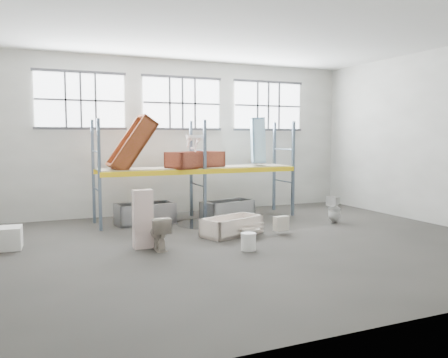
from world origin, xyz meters
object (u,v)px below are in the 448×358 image
steel_tub_left (145,213)px  blue_tub_upright (258,140)px  bucket (248,242)px  bathtub_beige (232,226)px  toilet_white (334,209)px  steel_tub_right (227,210)px  rust_tub_flat (195,160)px  toilet_beige (159,233)px  cistern_tall (143,219)px

steel_tub_left → blue_tub_upright: (3.74, 0.17, 2.09)m
steel_tub_left → bucket: bearing=-71.2°
bathtub_beige → toilet_white: size_ratio=1.97×
steel_tub_right → rust_tub_flat: (-0.90, 0.35, 1.53)m
rust_tub_flat → bucket: (-0.21, -4.01, -1.63)m
toilet_beige → steel_tub_left: (0.45, 3.12, -0.08)m
toilet_beige → bucket: size_ratio=1.94×
cistern_tall → rust_tub_flat: size_ratio=0.76×
steel_tub_left → rust_tub_flat: bearing=1.2°
toilet_white → bucket: toilet_white is taller
toilet_white → blue_tub_upright: size_ratio=0.57×
bathtub_beige → cistern_tall: 2.49m
blue_tub_upright → bucket: (-2.39, -4.14, -2.20)m
bathtub_beige → bucket: (-0.32, -1.60, -0.04)m
toilet_beige → rust_tub_flat: 4.01m
steel_tub_right → toilet_beige: bearing=-136.1°
cistern_tall → rust_tub_flat: 3.85m
bucket → bathtub_beige: bearing=78.7°
toilet_white → steel_tub_left: bearing=-131.3°
cistern_tall → steel_tub_right: cistern_tall is taller
steel_tub_left → steel_tub_right: 2.48m
toilet_white → steel_tub_left: 5.51m
cistern_tall → steel_tub_right: bearing=37.9°
toilet_beige → toilet_white: (5.56, 1.07, 0.03)m
bathtub_beige → blue_tub_upright: bearing=30.7°
toilet_white → bathtub_beige: bearing=-104.1°
toilet_white → steel_tub_left: size_ratio=0.49×
bathtub_beige → steel_tub_right: 2.20m
bathtub_beige → steel_tub_left: 2.90m
cistern_tall → rust_tub_flat: (2.30, 2.86, 1.16)m
toilet_beige → bucket: toilet_beige is taller
cistern_tall → steel_tub_left: 2.95m
rust_tub_flat → blue_tub_upright: size_ratio=1.22×
toilet_beige → steel_tub_right: (2.91, 2.80, -0.09)m
cistern_tall → bucket: (2.09, -1.15, -0.47)m
bathtub_beige → steel_tub_right: size_ratio=1.01×
steel_tub_left → rust_tub_flat: 2.18m
steel_tub_left → toilet_white: bearing=-21.8°
steel_tub_left → bucket: steel_tub_left is taller
bathtub_beige → steel_tub_right: steel_tub_right is taller
toilet_beige → steel_tub_right: toilet_beige is taller
toilet_white → steel_tub_left: toilet_white is taller
cistern_tall → toilet_white: size_ratio=1.64×
toilet_beige → bucket: bearing=157.8°
steel_tub_left → rust_tub_flat: rust_tub_flat is taller
bathtub_beige → toilet_beige: bearing=179.2°
toilet_white → rust_tub_flat: rust_tub_flat is taller
bathtub_beige → bucket: bathtub_beige is taller
blue_tub_upright → steel_tub_left: bearing=-177.5°
bathtub_beige → toilet_white: toilet_white is taller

